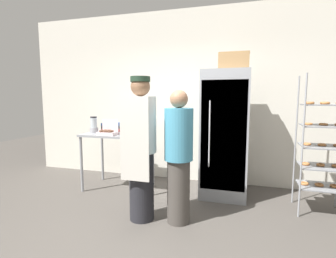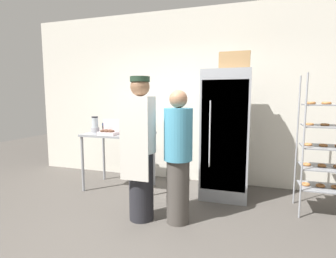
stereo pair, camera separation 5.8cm
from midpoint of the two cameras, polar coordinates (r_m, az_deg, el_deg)
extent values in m
plane|color=#4C4742|center=(3.09, -4.41, -22.52)|extent=(14.00, 14.00, 0.00)
cube|color=silver|center=(4.79, 5.36, 6.98)|extent=(6.40, 0.12, 3.05)
cube|color=gray|center=(4.06, 12.84, -1.21)|extent=(0.69, 0.65, 1.91)
cube|color=gray|center=(3.75, 12.44, -1.58)|extent=(0.63, 0.02, 1.57)
cylinder|color=silver|center=(3.73, 9.52, -1.09)|extent=(0.02, 0.02, 0.94)
cylinder|color=#93969B|center=(3.64, 27.77, -3.59)|extent=(0.02, 0.02, 1.81)
cylinder|color=#93969B|center=(4.10, 26.61, -2.40)|extent=(0.02, 0.02, 1.81)
cube|color=gray|center=(4.05, 30.59, -10.86)|extent=(0.50, 0.44, 0.01)
torus|color=#AD6B38|center=(4.01, 28.12, -10.55)|extent=(0.11, 0.11, 0.03)
torus|color=#AD6B38|center=(4.04, 30.62, -10.54)|extent=(0.11, 0.11, 0.03)
torus|color=#AD6B38|center=(4.09, 33.06, -10.52)|extent=(0.11, 0.11, 0.03)
cube|color=gray|center=(3.98, 30.83, -7.16)|extent=(0.50, 0.44, 0.01)
torus|color=#AD6B38|center=(3.94, 28.35, -6.79)|extent=(0.10, 0.10, 0.03)
torus|color=#AD6B38|center=(3.98, 30.86, -6.82)|extent=(0.10, 0.10, 0.03)
cube|color=gray|center=(3.93, 31.08, -3.35)|extent=(0.50, 0.44, 0.01)
torus|color=#AD6B38|center=(3.89, 28.57, -2.97)|extent=(0.10, 0.10, 0.03)
torus|color=#AD6B38|center=(3.92, 31.10, -3.04)|extent=(0.10, 0.10, 0.03)
cube|color=gray|center=(3.89, 31.33, 0.54)|extent=(0.50, 0.44, 0.01)
torus|color=#AD6B38|center=(3.85, 28.80, 0.94)|extent=(0.10, 0.10, 0.03)
torus|color=#AD6B38|center=(3.89, 31.35, 0.83)|extent=(0.10, 0.10, 0.03)
cube|color=gray|center=(3.88, 31.58, 4.49)|extent=(0.50, 0.44, 0.01)
torus|color=#AD6B38|center=(3.84, 29.04, 4.98)|extent=(0.11, 0.11, 0.03)
torus|color=#AD6B38|center=(3.88, 31.60, 4.84)|extent=(0.11, 0.11, 0.03)
cube|color=gray|center=(4.38, -10.27, -1.09)|extent=(1.07, 0.72, 0.04)
cylinder|color=gray|center=(4.46, -17.72, -7.27)|extent=(0.04, 0.04, 0.90)
cylinder|color=gray|center=(3.99, -5.94, -8.68)|extent=(0.04, 0.04, 0.90)
cylinder|color=gray|center=(4.98, -13.47, -5.67)|extent=(0.04, 0.04, 0.90)
cylinder|color=gray|center=(4.56, -2.72, -6.65)|extent=(0.04, 0.04, 0.90)
cube|color=silver|center=(4.20, -12.51, -0.90)|extent=(0.29, 0.19, 0.05)
cube|color=silver|center=(4.28, -11.88, 0.88)|extent=(0.28, 0.01, 0.19)
torus|color=#513323|center=(4.20, -13.69, -0.43)|extent=(0.08, 0.08, 0.03)
torus|color=#513323|center=(4.16, -12.85, -0.47)|extent=(0.08, 0.08, 0.03)
torus|color=#513323|center=(4.12, -12.00, -0.51)|extent=(0.08, 0.08, 0.03)
torus|color=#513323|center=(4.24, -13.36, -0.35)|extent=(0.08, 0.08, 0.03)
torus|color=#513323|center=(4.20, -12.52, -0.39)|extent=(0.08, 0.08, 0.03)
torus|color=#513323|center=(4.16, -11.67, -0.43)|extent=(0.08, 0.08, 0.03)
torus|color=#513323|center=(4.28, -13.03, -0.27)|extent=(0.08, 0.08, 0.03)
torus|color=#513323|center=(4.24, -12.20, -0.31)|extent=(0.08, 0.08, 0.03)
cylinder|color=#99999E|center=(4.56, -15.22, -0.17)|extent=(0.13, 0.13, 0.08)
cylinder|color=#B2BCC1|center=(4.55, -15.27, 1.36)|extent=(0.11, 0.11, 0.17)
cylinder|color=black|center=(4.54, -15.30, 2.52)|extent=(0.11, 0.11, 0.02)
cube|color=#B72D2D|center=(4.64, -11.39, -0.13)|extent=(0.30, 0.27, 0.05)
cube|color=#232328|center=(4.64, -11.40, 0.49)|extent=(0.30, 0.27, 0.05)
cube|color=#2D5193|center=(4.63, -11.42, 1.08)|extent=(0.31, 0.28, 0.05)
cube|color=#937047|center=(3.98, 14.75, 14.02)|extent=(0.42, 0.32, 0.23)
cube|color=olive|center=(4.00, 14.81, 15.77)|extent=(0.43, 0.17, 0.02)
cylinder|color=#232328|center=(3.34, -5.34, -12.21)|extent=(0.30, 0.30, 0.85)
cylinder|color=silver|center=(3.17, -5.49, 0.96)|extent=(0.37, 0.37, 0.68)
sphere|color=brown|center=(3.16, -5.59, 9.17)|extent=(0.23, 0.23, 0.23)
cube|color=beige|center=(3.01, -6.93, -2.24)|extent=(0.35, 0.02, 0.97)
cylinder|color=#1E3323|center=(3.16, -5.61, 10.74)|extent=(0.24, 0.24, 0.06)
cylinder|color=#47423D|center=(3.26, 2.69, -13.38)|extent=(0.28, 0.28, 0.78)
cylinder|color=teal|center=(3.09, 2.76, -1.16)|extent=(0.34, 0.34, 0.62)
sphere|color=#9E7051|center=(3.05, 2.81, 6.53)|extent=(0.21, 0.21, 0.21)
camera|label=1|loc=(0.03, -89.52, 0.06)|focal=28.00mm
camera|label=2|loc=(0.03, 90.48, -0.06)|focal=28.00mm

